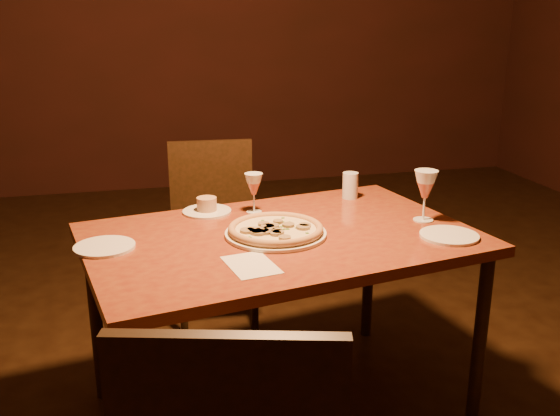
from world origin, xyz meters
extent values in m
plane|color=#311F10|center=(0.00, 0.00, 0.00)|extent=(7.00, 7.00, 0.00)
cube|color=#371511|center=(0.00, 3.50, 1.50)|extent=(6.00, 0.04, 3.00)
cube|color=brown|center=(-0.12, 0.06, 0.71)|extent=(1.49, 1.10, 0.04)
cylinder|color=black|center=(-0.80, 0.32, 0.35)|extent=(0.05, 0.05, 0.69)
cylinder|color=black|center=(0.56, -0.21, 0.35)|extent=(0.05, 0.05, 0.69)
cylinder|color=black|center=(0.43, 0.54, 0.35)|extent=(0.05, 0.05, 0.69)
cube|color=black|center=(-0.24, 0.90, 0.45)|extent=(0.45, 0.45, 0.04)
cube|color=black|center=(-0.23, 1.10, 0.67)|extent=(0.42, 0.06, 0.40)
cylinder|color=black|center=(-0.42, 0.75, 0.22)|extent=(0.04, 0.04, 0.43)
cylinder|color=black|center=(-0.40, 1.09, 0.22)|extent=(0.04, 0.04, 0.43)
cylinder|color=black|center=(-0.08, 0.72, 0.22)|extent=(0.04, 0.04, 0.43)
cylinder|color=black|center=(-0.06, 1.06, 0.22)|extent=(0.04, 0.04, 0.43)
cylinder|color=silver|center=(-0.14, 0.05, 0.74)|extent=(0.36, 0.36, 0.01)
cylinder|color=#CCBC8C|center=(-0.14, 0.05, 0.75)|extent=(0.33, 0.33, 0.01)
torus|color=#B17B4D|center=(-0.14, 0.05, 0.76)|extent=(0.34, 0.34, 0.03)
cylinder|color=silver|center=(-0.34, 0.38, 0.73)|extent=(0.19, 0.19, 0.01)
cylinder|color=tan|center=(-0.34, 0.38, 0.76)|extent=(0.08, 0.08, 0.05)
cylinder|color=silver|center=(0.28, 0.43, 0.78)|extent=(0.07, 0.07, 0.11)
cylinder|color=silver|center=(-0.73, 0.06, 0.73)|extent=(0.20, 0.20, 0.01)
cylinder|color=silver|center=(0.46, -0.11, 0.73)|extent=(0.21, 0.21, 0.01)
cube|color=beige|center=(-0.28, -0.20, 0.73)|extent=(0.17, 0.23, 0.00)
camera|label=1|loc=(-0.62, -1.99, 1.48)|focal=40.00mm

